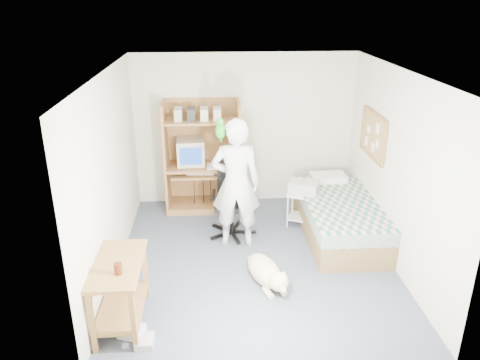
{
  "coord_description": "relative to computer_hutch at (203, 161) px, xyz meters",
  "views": [
    {
      "loc": [
        -0.54,
        -5.44,
        3.35
      ],
      "look_at": [
        -0.18,
        0.28,
        1.05
      ],
      "focal_mm": 35.0,
      "sensor_mm": 36.0,
      "label": 1
    }
  ],
  "objects": [
    {
      "name": "floor",
      "position": [
        0.7,
        -1.74,
        -0.82
      ],
      "size": [
        4.0,
        4.0,
        0.0
      ],
      "primitive_type": "plane",
      "color": "#424959",
      "rests_on": "ground"
    },
    {
      "name": "wall_back",
      "position": [
        0.7,
        0.26,
        0.43
      ],
      "size": [
        3.6,
        0.02,
        2.5
      ],
      "primitive_type": "cube",
      "color": "silver",
      "rests_on": "floor"
    },
    {
      "name": "wall_right",
      "position": [
        2.5,
        -1.74,
        0.43
      ],
      "size": [
        0.02,
        4.0,
        2.5
      ],
      "primitive_type": "cube",
      "color": "silver",
      "rests_on": "floor"
    },
    {
      "name": "wall_left",
      "position": [
        -1.1,
        -1.74,
        0.43
      ],
      "size": [
        0.02,
        4.0,
        2.5
      ],
      "primitive_type": "cube",
      "color": "silver",
      "rests_on": "floor"
    },
    {
      "name": "ceiling",
      "position": [
        0.7,
        -1.74,
        1.68
      ],
      "size": [
        3.6,
        4.0,
        0.02
      ],
      "primitive_type": "cube",
      "color": "white",
      "rests_on": "wall_back"
    },
    {
      "name": "computer_hutch",
      "position": [
        0.0,
        0.0,
        0.0
      ],
      "size": [
        1.2,
        0.63,
        1.8
      ],
      "color": "brown",
      "rests_on": "floor"
    },
    {
      "name": "bed",
      "position": [
        2.0,
        -1.12,
        -0.53
      ],
      "size": [
        1.02,
        2.02,
        0.66
      ],
      "color": "brown",
      "rests_on": "floor"
    },
    {
      "name": "side_desk",
      "position": [
        -0.85,
        -2.94,
        -0.33
      ],
      "size": [
        0.5,
        1.0,
        0.75
      ],
      "color": "brown",
      "rests_on": "floor"
    },
    {
      "name": "corkboard",
      "position": [
        2.47,
        -0.84,
        0.63
      ],
      "size": [
        0.04,
        0.94,
        0.66
      ],
      "color": "olive",
      "rests_on": "wall_right"
    },
    {
      "name": "office_chair",
      "position": [
        0.43,
        -0.95,
        -0.42
      ],
      "size": [
        0.62,
        0.62,
        1.11
      ],
      "rotation": [
        0.0,
        0.0,
        -0.08
      ],
      "color": "black",
      "rests_on": "floor"
    },
    {
      "name": "person",
      "position": [
        0.47,
        -1.26,
        0.1
      ],
      "size": [
        0.7,
        0.49,
        1.84
      ],
      "primitive_type": "imported",
      "rotation": [
        0.0,
        0.0,
        3.07
      ],
      "color": "silver",
      "rests_on": "floor"
    },
    {
      "name": "parrot",
      "position": [
        0.27,
        -1.25,
        0.86
      ],
      "size": [
        0.14,
        0.24,
        0.37
      ],
      "rotation": [
        0.0,
        0.0,
        -0.08
      ],
      "color": "#188212",
      "rests_on": "person"
    },
    {
      "name": "dog",
      "position": [
        0.79,
        -2.31,
        -0.65
      ],
      "size": [
        0.54,
        0.98,
        0.38
      ],
      "rotation": [
        0.0,
        0.0,
        0.34
      ],
      "color": "#D4B98E",
      "rests_on": "floor"
    },
    {
      "name": "printer_cart",
      "position": [
        1.52,
        -0.78,
        -0.46
      ],
      "size": [
        0.56,
        0.52,
        0.55
      ],
      "rotation": [
        0.0,
        0.0,
        -0.41
      ],
      "color": "silver",
      "rests_on": "floor"
    },
    {
      "name": "printer",
      "position": [
        1.52,
        -0.78,
        -0.18
      ],
      "size": [
        0.51,
        0.46,
        0.18
      ],
      "primitive_type": "cube",
      "rotation": [
        0.0,
        0.0,
        -0.41
      ],
      "color": "#B2B1AC",
      "rests_on": "printer_cart"
    },
    {
      "name": "crt_monitor",
      "position": [
        -0.19,
        0.01,
        0.16
      ],
      "size": [
        0.45,
        0.48,
        0.41
      ],
      "rotation": [
        0.0,
        0.0,
        0.05
      ],
      "color": "beige",
      "rests_on": "computer_hutch"
    },
    {
      "name": "keyboard",
      "position": [
        -0.03,
        -0.16,
        -0.15
      ],
      "size": [
        0.46,
        0.19,
        0.03
      ],
      "primitive_type": "cube",
      "rotation": [
        0.0,
        0.0,
        -0.08
      ],
      "color": "beige",
      "rests_on": "computer_hutch"
    },
    {
      "name": "pencil_cup",
      "position": [
        0.39,
        -0.09,
        -0.0
      ],
      "size": [
        0.08,
        0.08,
        0.12
      ],
      "primitive_type": "cylinder",
      "color": "yellow",
      "rests_on": "computer_hutch"
    },
    {
      "name": "drink_glass",
      "position": [
        -0.8,
        -3.14,
        -0.01
      ],
      "size": [
        0.08,
        0.08,
        0.12
      ],
      "primitive_type": "cylinder",
      "color": "#431D0A",
      "rests_on": "side_desk"
    },
    {
      "name": "floor_box_a",
      "position": [
        -0.73,
        -3.16,
        -0.77
      ],
      "size": [
        0.3,
        0.27,
        0.1
      ],
      "primitive_type": "cube",
      "rotation": [
        0.0,
        0.0,
        -0.33
      ],
      "color": "silver",
      "rests_on": "floor"
    },
    {
      "name": "floor_box_b",
      "position": [
        -0.57,
        -3.31,
        -0.78
      ],
      "size": [
        0.18,
        0.22,
        0.08
      ],
      "primitive_type": "cube",
      "rotation": [
        0.0,
        0.0,
        -0.0
      ],
      "color": "#B4B4AF",
      "rests_on": "floor"
    }
  ]
}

